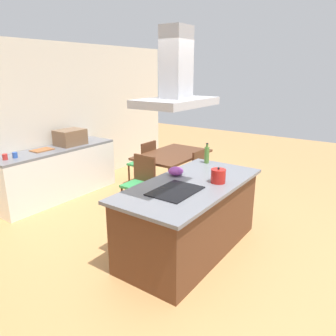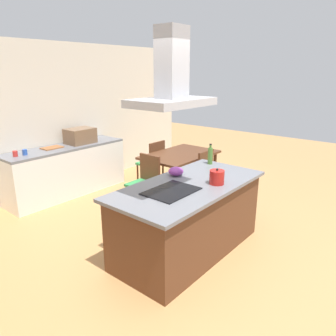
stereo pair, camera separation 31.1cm
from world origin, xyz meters
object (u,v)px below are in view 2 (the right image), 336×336
Objects in this scene: countertop_microwave at (80,136)px; chair_facing_island at (211,173)px; coffee_mug_red at (15,154)px; tea_kettle at (217,177)px; cutting_board at (52,148)px; mixing_bowl at (176,171)px; olive_oil_bottle at (210,155)px; chair_facing_back_wall at (153,160)px; dining_table at (180,158)px; range_hood at (172,81)px; chair_at_left_end at (146,179)px; coffee_mug_blue at (25,152)px; cooktop at (171,191)px.

countertop_microwave is 0.56× the size of chair_facing_island.
chair_facing_island is at bearing -44.19° from coffee_mug_red.
tea_kettle reaches higher than coffee_mug_red.
tea_kettle is at bearing -73.32° from coffee_mug_red.
coffee_mug_red is at bearing -174.61° from cutting_board.
cutting_board is at bearing 125.04° from chair_facing_island.
countertop_microwave is at bearing 0.64° from coffee_mug_red.
mixing_bowl is 2.19× the size of coffee_mug_red.
chair_facing_back_wall is at bearing 69.13° from olive_oil_bottle.
coffee_mug_red reaches higher than chair_facing_back_wall.
dining_table is at bearing -45.24° from cutting_board.
olive_oil_bottle is at bearing 12.53° from range_hood.
dining_table is 1.57× the size of chair_at_left_end.
range_hood reaches higher than chair_at_left_end.
chair_facing_back_wall is at bearing 59.33° from tea_kettle.
chair_facing_island is (1.03, -2.22, -0.53)m from countertop_microwave.
mixing_bowl is 0.39× the size of countertop_microwave.
coffee_mug_red is 0.15m from coffee_mug_blue.
mixing_bowl is 0.58× the size of cutting_board.
olive_oil_bottle is 0.33× the size of range_hood.
range_hood reaches higher than olive_oil_bottle.
cooktop is at bearing -85.15° from coffee_mug_blue.
dining_table is at bearing -56.53° from countertop_microwave.
cutting_board is at bearing 5.39° from coffee_mug_red.
coffee_mug_red reaches higher than chair_facing_island.
chair_facing_back_wall is (1.03, -0.89, -0.53)m from countertop_microwave.
countertop_microwave is 0.56× the size of range_hood.
olive_oil_bottle is at bearing 12.53° from cooktop.
coffee_mug_red is 2.10m from chair_at_left_end.
mixing_bowl is 1.50m from chair_facing_island.
cutting_board is at bearing 174.93° from countertop_microwave.
range_hood is at bearing -144.82° from dining_table.
olive_oil_bottle is 0.92m from chair_facing_island.
range_hood reaches higher than chair_facing_back_wall.
coffee_mug_red is 0.10× the size of chair_facing_island.
mixing_bowl is at bearing -129.81° from chair_facing_back_wall.
tea_kettle reaches higher than chair_at_left_end.
cooktop is at bearing -146.52° from mixing_bowl.
tea_kettle is 2.66m from chair_facing_back_wall.
coffee_mug_blue is 2.33m from chair_facing_back_wall.
coffee_mug_blue is 1.99m from chair_at_left_end.
coffee_mug_red is 1.00× the size of coffee_mug_blue.
cutting_board reaches higher than dining_table.
chair_facing_island is at bearing 30.62° from olive_oil_bottle.
cooktop is 1.26m from olive_oil_bottle.
cutting_board is (-0.20, 2.60, -0.05)m from mixing_bowl.
mixing_bowl is 2.61m from cutting_board.
cooktop reaches higher than chair_facing_back_wall.
coffee_mug_blue is at bearing 134.16° from chair_facing_island.
tea_kettle is 1.70m from chair_at_left_end.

